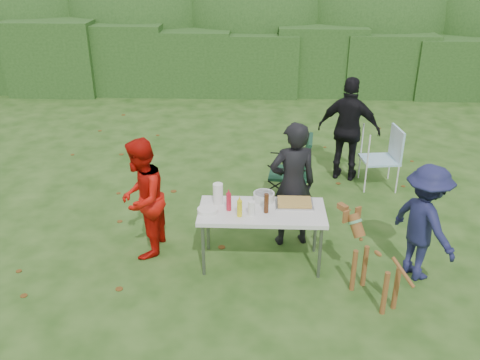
{
  "coord_description": "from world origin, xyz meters",
  "views": [
    {
      "loc": [
        0.18,
        -5.12,
        3.62
      ],
      "look_at": [
        -0.05,
        0.43,
        1.0
      ],
      "focal_mm": 38.0,
      "sensor_mm": 36.0,
      "label": 1
    }
  ],
  "objects_px": {
    "mustard_bottle": "(240,209)",
    "beer_bottle": "(266,203)",
    "child": "(424,223)",
    "ketchup_bottle": "(229,202)",
    "camping_chair": "(289,169)",
    "person_black_puffy": "(349,130)",
    "lawn_chair": "(380,157)",
    "person_red_jacket": "(142,199)",
    "dog": "(376,265)",
    "paper_towel_roll": "(218,194)",
    "folding_table": "(262,214)",
    "person_cook": "(292,185)"
  },
  "relations": [
    {
      "from": "dog",
      "to": "paper_towel_roll",
      "type": "bearing_deg",
      "value": 32.35
    },
    {
      "from": "lawn_chair",
      "to": "ketchup_bottle",
      "type": "height_order",
      "value": "lawn_chair"
    },
    {
      "from": "person_black_puffy",
      "to": "mustard_bottle",
      "type": "bearing_deg",
      "value": 77.0
    },
    {
      "from": "folding_table",
      "to": "camping_chair",
      "type": "distance_m",
      "value": 1.73
    },
    {
      "from": "dog",
      "to": "beer_bottle",
      "type": "xyz_separation_m",
      "value": [
        -1.19,
        0.6,
        0.41
      ]
    },
    {
      "from": "camping_chair",
      "to": "paper_towel_roll",
      "type": "relative_size",
      "value": 4.05
    },
    {
      "from": "camping_chair",
      "to": "folding_table",
      "type": "bearing_deg",
      "value": 83.1
    },
    {
      "from": "person_cook",
      "to": "child",
      "type": "relative_size",
      "value": 1.18
    },
    {
      "from": "mustard_bottle",
      "to": "beer_bottle",
      "type": "distance_m",
      "value": 0.32
    },
    {
      "from": "mustard_bottle",
      "to": "ketchup_bottle",
      "type": "distance_m",
      "value": 0.19
    },
    {
      "from": "person_red_jacket",
      "to": "person_cook",
      "type": "bearing_deg",
      "value": 103.37
    },
    {
      "from": "child",
      "to": "beer_bottle",
      "type": "bearing_deg",
      "value": 58.62
    },
    {
      "from": "child",
      "to": "mustard_bottle",
      "type": "distance_m",
      "value": 2.11
    },
    {
      "from": "person_black_puffy",
      "to": "dog",
      "type": "xyz_separation_m",
      "value": [
        -0.15,
        -3.21,
        -0.4
      ]
    },
    {
      "from": "child",
      "to": "person_black_puffy",
      "type": "bearing_deg",
      "value": -18.26
    },
    {
      "from": "dog",
      "to": "beer_bottle",
      "type": "relative_size",
      "value": 3.97
    },
    {
      "from": "person_black_puffy",
      "to": "camping_chair",
      "type": "xyz_separation_m",
      "value": [
        -1.0,
        -0.88,
        -0.33
      ]
    },
    {
      "from": "lawn_chair",
      "to": "person_red_jacket",
      "type": "bearing_deg",
      "value": 24.85
    },
    {
      "from": "lawn_chair",
      "to": "camping_chair",
      "type": "bearing_deg",
      "value": 15.19
    },
    {
      "from": "child",
      "to": "camping_chair",
      "type": "xyz_separation_m",
      "value": [
        -1.45,
        1.85,
        -0.18
      ]
    },
    {
      "from": "folding_table",
      "to": "dog",
      "type": "height_order",
      "value": "dog"
    },
    {
      "from": "ketchup_bottle",
      "to": "paper_towel_roll",
      "type": "height_order",
      "value": "paper_towel_roll"
    },
    {
      "from": "child",
      "to": "dog",
      "type": "relative_size",
      "value": 1.48
    },
    {
      "from": "person_black_puffy",
      "to": "child",
      "type": "relative_size",
      "value": 1.21
    },
    {
      "from": "dog",
      "to": "camping_chair",
      "type": "distance_m",
      "value": 2.48
    },
    {
      "from": "dog",
      "to": "lawn_chair",
      "type": "distance_m",
      "value": 3.01
    },
    {
      "from": "ketchup_bottle",
      "to": "person_black_puffy",
      "type": "bearing_deg",
      "value": 55.23
    },
    {
      "from": "person_red_jacket",
      "to": "person_black_puffy",
      "type": "height_order",
      "value": "person_black_puffy"
    },
    {
      "from": "person_cook",
      "to": "mustard_bottle",
      "type": "xyz_separation_m",
      "value": [
        -0.64,
        -0.66,
        0.01
      ]
    },
    {
      "from": "person_red_jacket",
      "to": "paper_towel_roll",
      "type": "height_order",
      "value": "person_red_jacket"
    },
    {
      "from": "camping_chair",
      "to": "mustard_bottle",
      "type": "relative_size",
      "value": 5.26
    },
    {
      "from": "person_black_puffy",
      "to": "beer_bottle",
      "type": "relative_size",
      "value": 7.14
    },
    {
      "from": "person_black_puffy",
      "to": "camping_chair",
      "type": "bearing_deg",
      "value": 59.92
    },
    {
      "from": "beer_bottle",
      "to": "child",
      "type": "bearing_deg",
      "value": -3.7
    },
    {
      "from": "person_black_puffy",
      "to": "ketchup_bottle",
      "type": "height_order",
      "value": "person_black_puffy"
    },
    {
      "from": "lawn_chair",
      "to": "beer_bottle",
      "type": "relative_size",
      "value": 4.12
    },
    {
      "from": "ketchup_bottle",
      "to": "beer_bottle",
      "type": "distance_m",
      "value": 0.44
    },
    {
      "from": "folding_table",
      "to": "person_red_jacket",
      "type": "bearing_deg",
      "value": 173.0
    },
    {
      "from": "beer_bottle",
      "to": "camping_chair",
      "type": "bearing_deg",
      "value": 78.48
    },
    {
      "from": "person_red_jacket",
      "to": "mustard_bottle",
      "type": "distance_m",
      "value": 1.26
    },
    {
      "from": "child",
      "to": "mustard_bottle",
      "type": "relative_size",
      "value": 7.07
    },
    {
      "from": "lawn_chair",
      "to": "mustard_bottle",
      "type": "height_order",
      "value": "lawn_chair"
    },
    {
      "from": "child",
      "to": "ketchup_bottle",
      "type": "xyz_separation_m",
      "value": [
        -2.24,
        0.15,
        0.14
      ]
    },
    {
      "from": "ketchup_bottle",
      "to": "beer_bottle",
      "type": "height_order",
      "value": "beer_bottle"
    },
    {
      "from": "mustard_bottle",
      "to": "ketchup_bottle",
      "type": "bearing_deg",
      "value": 133.6
    },
    {
      "from": "person_black_puffy",
      "to": "lawn_chair",
      "type": "distance_m",
      "value": 0.66
    },
    {
      "from": "dog",
      "to": "child",
      "type": "bearing_deg",
      "value": -84.96
    },
    {
      "from": "person_cook",
      "to": "person_red_jacket",
      "type": "height_order",
      "value": "person_cook"
    },
    {
      "from": "camping_chair",
      "to": "beer_bottle",
      "type": "height_order",
      "value": "camping_chair"
    },
    {
      "from": "mustard_bottle",
      "to": "beer_bottle",
      "type": "height_order",
      "value": "beer_bottle"
    }
  ]
}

